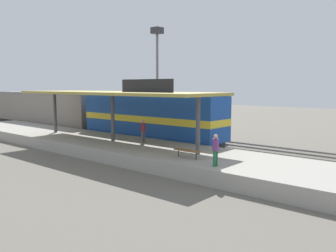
{
  "coord_description": "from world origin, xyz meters",
  "views": [
    {
      "loc": [
        -22.13,
        -20.48,
        5.13
      ],
      "look_at": [
        -1.38,
        -2.83,
        2.0
      ],
      "focal_mm": 37.32,
      "sensor_mm": 36.0,
      "label": 1
    }
  ],
  "objects_px": {
    "light_mast": "(157,57)",
    "person_waiting": "(143,130)",
    "platform_bench": "(187,151)",
    "passenger_carriage_front": "(42,109)",
    "freight_car": "(165,117)",
    "locomotive": "(150,117)",
    "person_walking": "(216,149)"
  },
  "relations": [
    {
      "from": "light_mast",
      "to": "person_waiting",
      "type": "height_order",
      "value": "light_mast"
    },
    {
      "from": "platform_bench",
      "to": "passenger_carriage_front",
      "type": "distance_m",
      "value": 27.3
    },
    {
      "from": "freight_car",
      "to": "locomotive",
      "type": "bearing_deg",
      "value": -153.83
    },
    {
      "from": "platform_bench",
      "to": "locomotive",
      "type": "relative_size",
      "value": 0.12
    },
    {
      "from": "light_mast",
      "to": "person_waiting",
      "type": "distance_m",
      "value": 15.85
    },
    {
      "from": "person_walking",
      "to": "person_waiting",
      "type": "bearing_deg",
      "value": 69.62
    },
    {
      "from": "platform_bench",
      "to": "light_mast",
      "type": "height_order",
      "value": "light_mast"
    },
    {
      "from": "platform_bench",
      "to": "passenger_carriage_front",
      "type": "relative_size",
      "value": 0.08
    },
    {
      "from": "locomotive",
      "to": "freight_car",
      "type": "distance_m",
      "value": 5.14
    },
    {
      "from": "passenger_carriage_front",
      "to": "freight_car",
      "type": "bearing_deg",
      "value": -73.71
    },
    {
      "from": "passenger_carriage_front",
      "to": "person_walking",
      "type": "height_order",
      "value": "passenger_carriage_front"
    },
    {
      "from": "passenger_carriage_front",
      "to": "person_walking",
      "type": "distance_m",
      "value": 29.8
    },
    {
      "from": "platform_bench",
      "to": "person_walking",
      "type": "distance_m",
      "value": 2.57
    },
    {
      "from": "person_waiting",
      "to": "person_walking",
      "type": "xyz_separation_m",
      "value": [
        -3.11,
        -8.38,
        0.0
      ]
    },
    {
      "from": "platform_bench",
      "to": "light_mast",
      "type": "bearing_deg",
      "value": 47.05
    },
    {
      "from": "freight_car",
      "to": "light_mast",
      "type": "relative_size",
      "value": 1.03
    },
    {
      "from": "platform_bench",
      "to": "freight_car",
      "type": "bearing_deg",
      "value": 45.73
    },
    {
      "from": "freight_car",
      "to": "person_waiting",
      "type": "xyz_separation_m",
      "value": [
        -8.2,
        -4.91,
        -0.12
      ]
    },
    {
      "from": "passenger_carriage_front",
      "to": "person_walking",
      "type": "bearing_deg",
      "value": -103.02
    },
    {
      "from": "freight_car",
      "to": "person_waiting",
      "type": "distance_m",
      "value": 9.56
    },
    {
      "from": "locomotive",
      "to": "freight_car",
      "type": "height_order",
      "value": "locomotive"
    },
    {
      "from": "person_walking",
      "to": "locomotive",
      "type": "bearing_deg",
      "value": 58.67
    },
    {
      "from": "locomotive",
      "to": "person_walking",
      "type": "bearing_deg",
      "value": -121.33
    },
    {
      "from": "freight_car",
      "to": "light_mast",
      "type": "xyz_separation_m",
      "value": [
        3.2,
        3.95,
        6.43
      ]
    },
    {
      "from": "freight_car",
      "to": "person_waiting",
      "type": "relative_size",
      "value": 7.02
    },
    {
      "from": "locomotive",
      "to": "passenger_carriage_front",
      "type": "bearing_deg",
      "value": 90.0
    },
    {
      "from": "passenger_carriage_front",
      "to": "freight_car",
      "type": "xyz_separation_m",
      "value": [
        4.6,
        -15.74,
        -0.34
      ]
    },
    {
      "from": "passenger_carriage_front",
      "to": "person_waiting",
      "type": "height_order",
      "value": "passenger_carriage_front"
    },
    {
      "from": "passenger_carriage_front",
      "to": "person_waiting",
      "type": "bearing_deg",
      "value": -99.89
    },
    {
      "from": "freight_car",
      "to": "passenger_carriage_front",
      "type": "bearing_deg",
      "value": 106.29
    },
    {
      "from": "light_mast",
      "to": "passenger_carriage_front",
      "type": "bearing_deg",
      "value": 123.5
    },
    {
      "from": "passenger_carriage_front",
      "to": "person_walking",
      "type": "relative_size",
      "value": 11.7
    }
  ]
}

